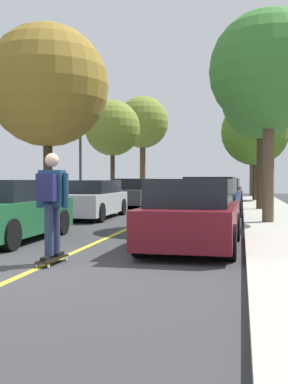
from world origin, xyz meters
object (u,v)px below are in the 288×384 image
object	(u,v)px
parked_car_right_farthest	(226,190)
skateboarder	(51,199)
parked_car_left_nearest	(3,211)
parked_car_right_near	(212,199)
parked_car_right_far	(221,194)
streetlamp	(80,140)
street_tree_right_nearest	(269,71)
parked_car_left_near	(90,199)
parked_car_left_far	(135,193)
street_tree_right_far	(255,132)
street_tree_right_near	(261,101)
street_tree_left_near	(113,128)
parked_car_right_nearest	(193,215)
street_tree_left_nearest	(47,86)
street_tree_right_farthest	(252,139)
parked_car_left_farthest	(155,191)
skateboard	(53,259)

from	to	relation	value
parked_car_right_farthest	skateboarder	xyz separation A→B (m)	(-2.11, -22.81, 0.38)
parked_car_left_nearest	parked_car_right_near	xyz separation A→B (m)	(4.38, 6.22, 0.04)
parked_car_right_farthest	parked_car_right_far	bearing A→B (deg)	-89.99
streetlamp	parked_car_right_farthest	bearing A→B (deg)	58.56
parked_car_right_farthest	street_tree_right_nearest	world-z (taller)	street_tree_right_nearest
parked_car_left_near	skateboarder	distance (m)	9.22
parked_car_left_far	street_tree_right_far	bearing A→B (deg)	43.38
streetlamp	skateboarder	bearing A→B (deg)	-72.53
street_tree_right_near	parked_car_right_far	bearing A→B (deg)	124.48
parked_car_left_far	street_tree_left_near	xyz separation A→B (m)	(-1.75, 2.11, 3.55)
parked_car_right_nearest	street_tree_right_nearest	size ratio (longest dim) A/B	0.65
street_tree_right_far	street_tree_left_nearest	bearing A→B (deg)	-121.90
parked_car_left_near	street_tree_right_near	bearing A→B (deg)	35.51
parked_car_left_near	parked_car_right_nearest	size ratio (longest dim) A/B	1.13
parked_car_right_near	street_tree_right_farthest	world-z (taller)	street_tree_right_farthest
street_tree_left_near	skateboarder	world-z (taller)	street_tree_left_near
parked_car_left_near	parked_car_left_farthest	distance (m)	12.83
street_tree_left_nearest	streetlamp	xyz separation A→B (m)	(-0.00, 3.61, -1.72)
parked_car_left_near	parked_car_right_nearest	bearing A→B (deg)	-56.66
street_tree_right_far	skateboard	distance (m)	22.52
skateboard	street_tree_right_far	bearing A→B (deg)	79.97
parked_car_right_farthest	street_tree_left_near	xyz separation A→B (m)	(-6.13, -4.67, 3.53)
streetlamp	parked_car_right_far	bearing A→B (deg)	26.49
parked_car_right_far	street_tree_right_far	size ratio (longest dim) A/B	0.76
parked_car_left_nearest	parked_car_right_near	distance (m)	7.61
parked_car_left_nearest	street_tree_right_near	bearing A→B (deg)	60.24
street_tree_right_nearest	street_tree_right_near	world-z (taller)	street_tree_right_nearest
parked_car_left_farthest	street_tree_left_nearest	xyz separation A→B (m)	(-1.75, -12.58, 4.22)
parked_car_right_near	street_tree_right_nearest	bearing A→B (deg)	-43.55
parked_car_left_far	parked_car_right_farthest	world-z (taller)	parked_car_right_farthest
parked_car_right_farthest	skateboard	size ratio (longest dim) A/B	5.38
parked_car_right_far	parked_car_left_nearest	bearing A→B (deg)	-108.28
parked_car_left_farthest	skateboarder	bearing A→B (deg)	-84.03
parked_car_left_farthest	parked_car_right_far	size ratio (longest dim) A/B	0.90
street_tree_right_near	street_tree_right_farthest	xyz separation A→B (m)	(0.00, 15.76, -0.27)
parked_car_left_nearest	parked_car_right_far	distance (m)	13.97
parked_car_left_near	street_tree_right_far	size ratio (longest dim) A/B	0.75
parked_car_right_farthest	parked_car_right_near	bearing A→B (deg)	-90.00
street_tree_left_nearest	street_tree_right_far	bearing A→B (deg)	58.10
skateboard	skateboarder	size ratio (longest dim) A/B	0.49
parked_car_left_far	parked_car_left_farthest	bearing A→B (deg)	90.01
parked_car_right_nearest	skateboard	size ratio (longest dim) A/B	4.80
parked_car_left_nearest	street_tree_right_farthest	bearing A→B (deg)	76.97
parked_car_left_far	parked_car_left_farthest	size ratio (longest dim) A/B	1.11
parked_car_right_farthest	parked_car_left_farthest	bearing A→B (deg)	-166.30
street_tree_right_far	parked_car_right_near	bearing A→B (deg)	-97.65
parked_car_right_farthest	street_tree_right_far	distance (m)	4.07
parked_car_left_near	street_tree_right_far	bearing A→B (deg)	64.59
street_tree_left_nearest	street_tree_right_near	bearing A→B (deg)	27.64
parked_car_left_near	skateboarder	xyz separation A→B (m)	(2.28, -8.92, 0.41)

